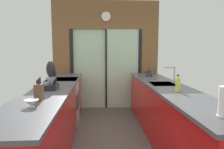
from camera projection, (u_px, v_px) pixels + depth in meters
ground_plane at (111, 136)px, 3.70m from camera, size 5.04×7.60×0.02m
back_wall_unit at (106, 49)px, 5.29m from camera, size 2.64×0.12×2.70m
left_counter_run at (51, 120)px, 3.11m from camera, size 0.62×3.80×0.92m
right_counter_run at (168, 114)px, 3.40m from camera, size 0.62×3.80×0.92m
sink_faucet at (173, 72)px, 3.58m from camera, size 0.19×0.02×0.29m
oven_range at (63, 102)px, 4.22m from camera, size 0.60×0.60×0.92m
mixing_bowl at (32, 103)px, 2.14m from camera, size 0.15×0.15×0.08m
knife_block at (39, 92)px, 2.41m from camera, size 0.08×0.14×0.27m
stand_mixer at (51, 78)px, 3.07m from camera, size 0.17×0.27×0.42m
kettle at (149, 73)px, 4.54m from camera, size 0.25×0.17×0.19m
soap_bottle at (178, 84)px, 2.91m from camera, size 0.07×0.07×0.24m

